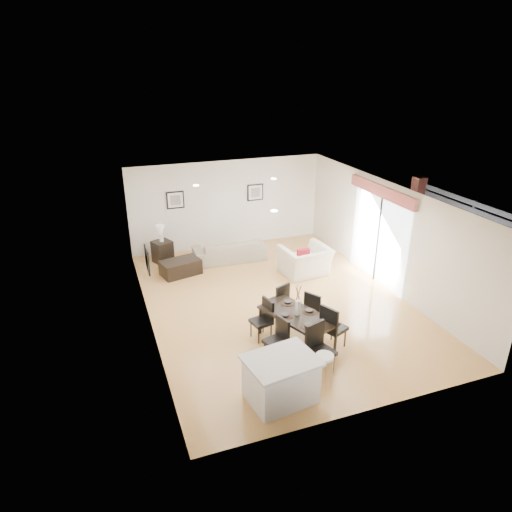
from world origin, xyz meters
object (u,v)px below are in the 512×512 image
object	(u,v)px
sofa	(230,250)
coffee_table	(181,267)
dining_chair_wnear	(279,337)
armchair	(305,261)
dining_table	(297,317)
kitchen_island	(281,379)
dining_chair_enear	(332,325)
dining_chair_wfar	(264,317)
dining_chair_foot	(280,299)
dining_chair_head	(318,345)
side_table	(163,252)
dining_chair_efar	(314,308)
bar_stool	(324,360)

from	to	relation	value
sofa	coffee_table	bearing A→B (deg)	19.33
dining_chair_wnear	coffee_table	xyz separation A→B (m)	(-1.04, 4.47, -0.28)
armchair	coffee_table	distance (m)	3.41
dining_table	kitchen_island	xyz separation A→B (m)	(-0.99, -1.50, -0.18)
dining_chair_enear	kitchen_island	distance (m)	1.88
dining_chair_wnear	coffee_table	distance (m)	4.60
dining_chair_wfar	dining_chair_foot	distance (m)	0.83
dining_chair_wnear	dining_chair_head	xyz separation A→B (m)	(0.54, -0.60, 0.06)
dining_chair_head	dining_chair_enear	bearing A→B (deg)	26.87
sofa	dining_chair_wnear	bearing A→B (deg)	85.86
armchair	dining_table	world-z (taller)	armchair
coffee_table	side_table	distance (m)	1.06
side_table	dining_chair_efar	bearing A→B (deg)	-62.21
armchair	dining_chair_foot	size ratio (longest dim) A/B	1.38
dining_chair_wfar	dining_chair_foot	xyz separation A→B (m)	(0.59, 0.58, 0.00)
armchair	dining_chair_wnear	distance (m)	3.96
side_table	coffee_table	bearing A→B (deg)	-72.46
armchair	coffee_table	xyz separation A→B (m)	(-3.20, 1.15, -0.19)
dining_chair_head	bar_stool	world-z (taller)	dining_chair_head
coffee_table	dining_chair_efar	bearing A→B (deg)	-73.37
dining_chair_head	kitchen_island	distance (m)	1.10
dining_chair_wfar	dining_chair_head	distance (m)	1.50
dining_chair_foot	side_table	distance (m)	4.55
armchair	kitchen_island	size ratio (longest dim) A/B	0.94
dining_chair_wfar	kitchen_island	xyz separation A→B (m)	(-0.42, -1.91, -0.07)
dining_chair_wfar	bar_stool	world-z (taller)	dining_chair_wfar
coffee_table	dining_chair_wfar	bearing A→B (deg)	-87.82
armchair	dining_chair_wnear	world-z (taller)	dining_chair_wnear
dining_table	coffee_table	size ratio (longest dim) A/B	1.71
armchair	dining_chair_enear	world-z (taller)	dining_chair_enear
dining_chair_wfar	dining_chair_head	size ratio (longest dim) A/B	0.89
armchair	side_table	xyz separation A→B (m)	(-3.52, 2.16, -0.07)
armchair	bar_stool	distance (m)	4.78
kitchen_island	side_table	bearing A→B (deg)	89.85
dining_chair_wfar	bar_stool	xyz separation A→B (m)	(0.40, -1.91, 0.12)
sofa	side_table	xyz separation A→B (m)	(-1.88, 0.51, 0.02)
dining_chair_efar	coffee_table	size ratio (longest dim) A/B	0.85
dining_table	kitchen_island	size ratio (longest dim) A/B	1.36
dining_chair_wnear	coffee_table	bearing A→B (deg)	176.47
sofa	armchair	bearing A→B (deg)	136.84
dining_chair_wnear	kitchen_island	bearing A→B (deg)	-37.18
armchair	dining_chair_enear	xyz separation A→B (m)	(-1.03, -3.37, 0.15)
dining_chair_wnear	bar_stool	world-z (taller)	dining_chair_wnear
armchair	dining_chair_wfar	xyz separation A→B (m)	(-2.16, -2.53, 0.09)
armchair	dining_chair_foot	world-z (taller)	dining_chair_foot
dining_chair_wnear	dining_chair_head	distance (m)	0.82
dining_table	bar_stool	bearing A→B (deg)	-117.33
dining_chair_wfar	dining_chair_head	xyz separation A→B (m)	(0.54, -1.40, 0.06)
sofa	side_table	world-z (taller)	side_table
dining_chair_head	bar_stool	size ratio (longest dim) A/B	1.39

